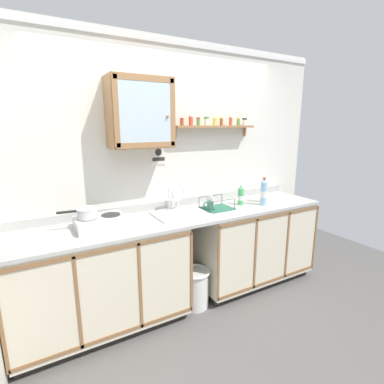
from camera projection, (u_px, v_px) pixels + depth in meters
The scene contains 18 objects.
floor at pixel (205, 320), 2.77m from camera, with size 6.20×6.20×0.00m, color #565451.
back_wall at pixel (170, 172), 3.07m from camera, with size 3.80×0.07×2.64m.
lower_cabinet_run at pixel (102, 281), 2.57m from camera, with size 1.49×0.64×0.92m.
lower_cabinet_run_right at pixel (252, 243), 3.40m from camera, with size 1.42×0.64×0.92m.
countertop at pixel (186, 216), 2.87m from camera, with size 3.16×0.66×0.03m, color #B2B2AD.
backsplash at pixel (172, 203), 3.12m from camera, with size 3.16×0.02×0.08m, color #B2B2AD.
sink at pixel (180, 215), 2.89m from camera, with size 0.53×0.43×0.39m.
hot_plate_stove at pixel (100, 222), 2.49m from camera, with size 0.41×0.33×0.09m.
saucepan at pixel (87, 213), 2.44m from camera, with size 0.32×0.17×0.09m.
bottle_water_clear_0 at pixel (264, 190), 3.30m from camera, with size 0.07×0.07×0.29m.
bottle_soda_green_1 at pixel (241, 196), 3.20m from camera, with size 0.07×0.07×0.23m.
bottle_water_blue_2 at pixel (264, 193), 3.17m from camera, with size 0.07×0.07×0.30m.
dish_rack at pixel (216, 207), 3.04m from camera, with size 0.32×0.25×0.16m.
mug at pixel (210, 206), 2.98m from camera, with size 0.10×0.10×0.10m.
wall_cabinet at pixel (140, 113), 2.62m from camera, with size 0.57×0.32×0.62m.
spice_shelf at pixel (215, 125), 3.12m from camera, with size 0.97×0.14×0.23m.
warning_sign at pixel (158, 155), 2.93m from camera, with size 0.16×0.01×0.20m.
trash_bin at pixel (195, 287), 2.94m from camera, with size 0.31×0.31×0.39m.
Camera 1 is at (-1.30, -2.05, 1.81)m, focal length 27.21 mm.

